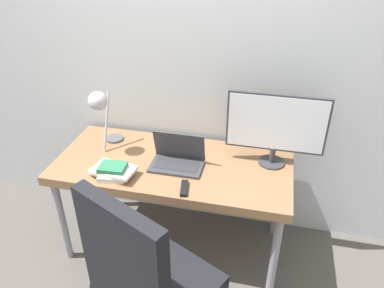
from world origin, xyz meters
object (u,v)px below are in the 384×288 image
at_px(book_stack, 113,171).
at_px(monitor, 276,126).
at_px(game_controller, 99,171).
at_px(laptop, 177,159).
at_px(office_chair, 145,279).
at_px(desk_lamp, 100,107).

bearing_deg(book_stack, monitor, 21.75).
bearing_deg(game_controller, monitor, 19.64).
distance_m(laptop, book_stack, 0.41).
height_order(book_stack, game_controller, book_stack).
distance_m(laptop, monitor, 0.65).
bearing_deg(office_chair, book_stack, 124.31).
relative_size(office_chair, book_stack, 4.10).
distance_m(desk_lamp, book_stack, 0.44).
relative_size(laptop, book_stack, 1.22).
height_order(office_chair, book_stack, office_chair).
relative_size(book_stack, game_controller, 1.96).
height_order(monitor, desk_lamp, monitor).
relative_size(desk_lamp, book_stack, 1.60).
xyz_separation_m(monitor, office_chair, (-0.54, -0.96, -0.41)).
xyz_separation_m(laptop, game_controller, (-0.45, -0.21, -0.03)).
bearing_deg(office_chair, desk_lamp, 123.72).
bearing_deg(monitor, book_stack, -158.25).
bearing_deg(desk_lamp, monitor, 4.90).
height_order(monitor, book_stack, monitor).
bearing_deg(game_controller, desk_lamp, 105.75).
relative_size(laptop, desk_lamp, 0.76).
bearing_deg(desk_lamp, game_controller, -74.25).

